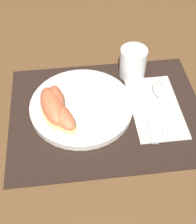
# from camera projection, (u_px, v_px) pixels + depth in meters

# --- Properties ---
(ground_plane) EXTENTS (3.00, 3.00, 0.00)m
(ground_plane) POSITION_uv_depth(u_px,v_px,m) (107.00, 113.00, 0.76)
(ground_plane) COLOR brown
(placemat) EXTENTS (0.47, 0.36, 0.00)m
(placemat) POSITION_uv_depth(u_px,v_px,m) (107.00, 112.00, 0.76)
(placemat) COLOR black
(placemat) RESTS_ON ground_plane
(plate) EXTENTS (0.25, 0.25, 0.02)m
(plate) POSITION_uv_depth(u_px,v_px,m) (82.00, 106.00, 0.76)
(plate) COLOR white
(plate) RESTS_ON placemat
(juice_glass) EXTENTS (0.07, 0.07, 0.08)m
(juice_glass) POSITION_uv_depth(u_px,v_px,m) (133.00, 64.00, 0.82)
(juice_glass) COLOR silver
(juice_glass) RESTS_ON placemat
(napkin) EXTENTS (0.12, 0.21, 0.00)m
(napkin) POSITION_uv_depth(u_px,v_px,m) (156.00, 108.00, 0.76)
(napkin) COLOR silver
(napkin) RESTS_ON placemat
(knife) EXTENTS (0.05, 0.21, 0.01)m
(knife) POSITION_uv_depth(u_px,v_px,m) (150.00, 110.00, 0.76)
(knife) COLOR silver
(knife) RESTS_ON napkin
(spoon) EXTENTS (0.05, 0.17, 0.01)m
(spoon) POSITION_uv_depth(u_px,v_px,m) (160.00, 96.00, 0.78)
(spoon) COLOR silver
(spoon) RESTS_ON napkin
(fork) EXTENTS (0.19, 0.05, 0.00)m
(fork) POSITION_uv_depth(u_px,v_px,m) (82.00, 106.00, 0.75)
(fork) COLOR silver
(fork) RESTS_ON plate
(citrus_wedge_0) EXTENTS (0.05, 0.10, 0.04)m
(citrus_wedge_0) POSITION_uv_depth(u_px,v_px,m) (55.00, 102.00, 0.73)
(citrus_wedge_0) COLOR #F4DB84
(citrus_wedge_0) RESTS_ON plate
(citrus_wedge_1) EXTENTS (0.08, 0.13, 0.05)m
(citrus_wedge_1) POSITION_uv_depth(u_px,v_px,m) (52.00, 108.00, 0.72)
(citrus_wedge_1) COLOR #F4DB84
(citrus_wedge_1) RESTS_ON plate
(citrus_wedge_2) EXTENTS (0.10, 0.13, 0.04)m
(citrus_wedge_2) POSITION_uv_depth(u_px,v_px,m) (59.00, 115.00, 0.71)
(citrus_wedge_2) COLOR #F4DB84
(citrus_wedge_2) RESTS_ON plate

